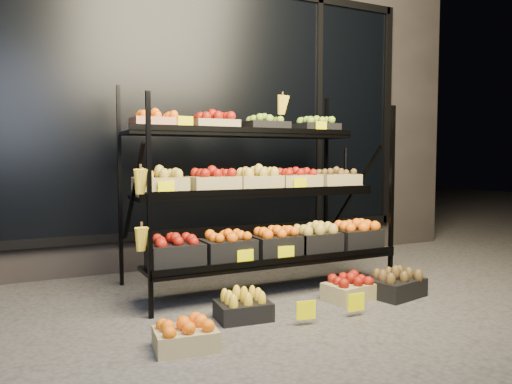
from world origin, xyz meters
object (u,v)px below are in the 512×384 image
floor_crate_left (185,335)px  floor_crate_midleft (243,307)px  floor_crate_midright (350,288)px  display_rack (258,192)px

floor_crate_left → floor_crate_midleft: bearing=39.5°
floor_crate_midright → display_rack: bearing=116.4°
floor_crate_midleft → floor_crate_midright: (0.92, 0.07, 0.00)m
display_rack → floor_crate_left: display_rack is taller
floor_crate_midleft → floor_crate_midright: 0.92m
floor_crate_left → floor_crate_midright: bearing=22.1°
display_rack → floor_crate_midleft: display_rack is taller
floor_crate_midleft → display_rack: bearing=62.2°
display_rack → floor_crate_midright: (0.45, -0.65, -0.70)m
display_rack → floor_crate_midleft: (-0.47, -0.71, -0.70)m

